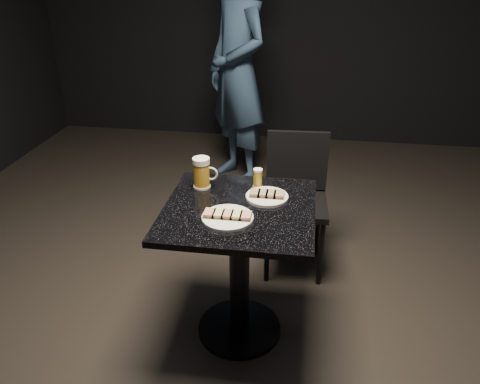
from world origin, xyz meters
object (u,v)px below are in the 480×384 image
plate_large (228,218)px  chair (296,194)px  beer_tumbler (258,178)px  patron (238,73)px  plate_small (267,197)px  beer_mug (202,173)px  table (239,251)px

plate_large → chair: chair is taller
plate_large → beer_tumbler: bearing=74.6°
patron → beer_tumbler: 1.71m
plate_small → beer_tumbler: bearing=117.1°
plate_large → beer_tumbler: beer_tumbler is taller
beer_mug → table: bearing=-40.0°
plate_small → plate_large: bearing=-124.1°
patron → chair: size_ratio=2.19×
table → chair: 0.72m
table → chair: (0.24, 0.68, -0.01)m
plate_large → beer_mug: bearing=121.4°
table → beer_mug: (-0.22, 0.18, 0.32)m
plate_small → beer_mug: 0.35m
plate_small → patron: size_ratio=0.11×
plate_large → patron: bearing=97.6°
plate_large → beer_mug: (-0.18, 0.30, 0.07)m
chair → plate_small: bearing=-102.7°
plate_small → table: size_ratio=0.27×
plate_small → patron: bearing=103.3°
beer_tumbler → plate_large: bearing=-105.4°
patron → beer_tumbler: (0.36, -1.67, -0.14)m
beer_tumbler → patron: bearing=102.2°
plate_large → plate_small: (0.15, 0.23, 0.00)m
patron → chair: 1.40m
table → plate_large: bearing=-107.0°
plate_large → chair: 0.88m
plate_small → table: (-0.12, -0.11, -0.25)m
plate_large → beer_mug: 0.35m
beer_mug → chair: size_ratio=0.18×
patron → beer_mug: patron is taller
plate_small → chair: (0.13, 0.57, -0.26)m
beer_tumbler → chair: bearing=67.6°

